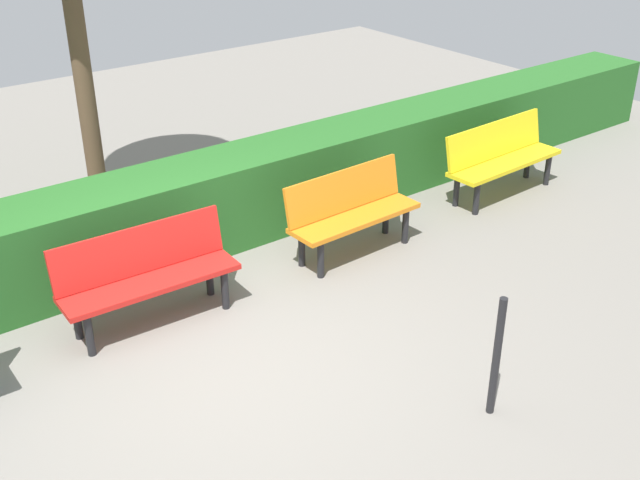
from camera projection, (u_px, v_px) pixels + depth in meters
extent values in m
plane|color=gray|center=(222.00, 363.00, 6.43)|extent=(18.22, 18.22, 0.00)
cube|color=yellow|center=(505.00, 163.00, 9.25)|extent=(1.66, 0.49, 0.05)
cube|color=yellow|center=(495.00, 140.00, 9.28)|extent=(1.64, 0.19, 0.42)
cylinder|color=black|center=(548.00, 170.00, 9.63)|extent=(0.07, 0.07, 0.39)
cylinder|color=black|center=(528.00, 163.00, 9.84)|extent=(0.07, 0.07, 0.39)
cylinder|color=black|center=(476.00, 198.00, 8.87)|extent=(0.07, 0.07, 0.39)
cylinder|color=black|center=(456.00, 190.00, 9.08)|extent=(0.07, 0.07, 0.39)
cube|color=orange|center=(355.00, 218.00, 7.93)|extent=(1.47, 0.47, 0.05)
cube|color=orange|center=(344.00, 190.00, 7.95)|extent=(1.46, 0.17, 0.42)
cylinder|color=black|center=(405.00, 226.00, 8.25)|extent=(0.07, 0.07, 0.39)
cylinder|color=black|center=(386.00, 216.00, 8.45)|extent=(0.07, 0.07, 0.39)
cylinder|color=black|center=(321.00, 259.00, 7.60)|extent=(0.07, 0.07, 0.39)
cylinder|color=black|center=(302.00, 248.00, 7.81)|extent=(0.07, 0.07, 0.39)
cube|color=red|center=(151.00, 282.00, 6.78)|extent=(1.59, 0.49, 0.05)
cube|color=red|center=(139.00, 250.00, 6.81)|extent=(1.58, 0.18, 0.42)
cylinder|color=black|center=(225.00, 290.00, 7.10)|extent=(0.07, 0.07, 0.39)
cylinder|color=black|center=(209.00, 276.00, 7.31)|extent=(0.07, 0.07, 0.39)
cylinder|color=black|center=(89.00, 335.00, 6.45)|extent=(0.07, 0.07, 0.39)
cylinder|color=black|center=(77.00, 319.00, 6.67)|extent=(0.07, 0.07, 0.39)
cube|color=#266023|center=(207.00, 204.00, 8.12)|extent=(14.22, 0.79, 0.91)
cylinder|color=brown|center=(83.00, 79.00, 8.29)|extent=(0.20, 0.20, 3.13)
cylinder|color=black|center=(496.00, 357.00, 5.66)|extent=(0.06, 0.06, 1.00)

